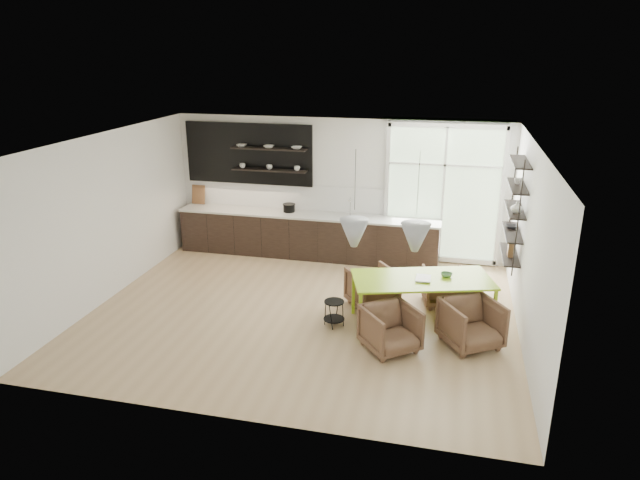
{
  "coord_description": "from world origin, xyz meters",
  "views": [
    {
      "loc": [
        2.31,
        -8.43,
        4.29
      ],
      "look_at": [
        0.17,
        0.6,
        1.11
      ],
      "focal_mm": 32.0,
      "sensor_mm": 36.0,
      "label": 1
    }
  ],
  "objects_px": {
    "dining_table": "(422,282)",
    "wire_stool": "(334,310)",
    "armchair_front_left": "(390,329)",
    "armchair_back_left": "(372,288)",
    "armchair_back_right": "(443,286)",
    "armchair_front_right": "(471,324)"
  },
  "relations": [
    {
      "from": "wire_stool",
      "to": "armchair_front_right",
      "type": "bearing_deg",
      "value": -4.04
    },
    {
      "from": "armchair_back_left",
      "to": "wire_stool",
      "type": "distance_m",
      "value": 0.99
    },
    {
      "from": "armchair_front_left",
      "to": "armchair_front_right",
      "type": "bearing_deg",
      "value": -19.5
    },
    {
      "from": "armchair_back_left",
      "to": "wire_stool",
      "type": "xyz_separation_m",
      "value": [
        -0.48,
        -0.86,
        -0.07
      ]
    },
    {
      "from": "dining_table",
      "to": "wire_stool",
      "type": "height_order",
      "value": "dining_table"
    },
    {
      "from": "armchair_front_right",
      "to": "armchair_front_left",
      "type": "bearing_deg",
      "value": 166.68
    },
    {
      "from": "armchair_back_left",
      "to": "armchair_front_right",
      "type": "relative_size",
      "value": 0.95
    },
    {
      "from": "dining_table",
      "to": "armchair_back_right",
      "type": "xyz_separation_m",
      "value": [
        0.33,
        0.87,
        -0.42
      ]
    },
    {
      "from": "dining_table",
      "to": "armchair_back_right",
      "type": "distance_m",
      "value": 1.02
    },
    {
      "from": "armchair_back_left",
      "to": "wire_stool",
      "type": "height_order",
      "value": "armchair_back_left"
    },
    {
      "from": "armchair_front_left",
      "to": "wire_stool",
      "type": "xyz_separation_m",
      "value": [
        -0.96,
        0.55,
        -0.06
      ]
    },
    {
      "from": "armchair_back_left",
      "to": "wire_stool",
      "type": "bearing_deg",
      "value": 23.19
    },
    {
      "from": "dining_table",
      "to": "armchair_front_right",
      "type": "xyz_separation_m",
      "value": [
        0.78,
        -0.54,
        -0.38
      ]
    },
    {
      "from": "armchair_back_left",
      "to": "armchair_back_right",
      "type": "bearing_deg",
      "value": 160.59
    },
    {
      "from": "armchair_back_left",
      "to": "armchair_front_right",
      "type": "height_order",
      "value": "armchair_front_right"
    },
    {
      "from": "armchair_back_right",
      "to": "wire_stool",
      "type": "distance_m",
      "value": 2.1
    },
    {
      "from": "dining_table",
      "to": "wire_stool",
      "type": "relative_size",
      "value": 5.5
    },
    {
      "from": "armchair_back_right",
      "to": "armchair_front_left",
      "type": "xyz_separation_m",
      "value": [
        -0.71,
        -1.81,
        0.02
      ]
    },
    {
      "from": "dining_table",
      "to": "wire_stool",
      "type": "distance_m",
      "value": 1.47
    },
    {
      "from": "armchair_front_right",
      "to": "wire_stool",
      "type": "height_order",
      "value": "armchair_front_right"
    },
    {
      "from": "armchair_front_left",
      "to": "wire_stool",
      "type": "bearing_deg",
      "value": 111.47
    },
    {
      "from": "dining_table",
      "to": "armchair_back_right",
      "type": "bearing_deg",
      "value": 52.34
    }
  ]
}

